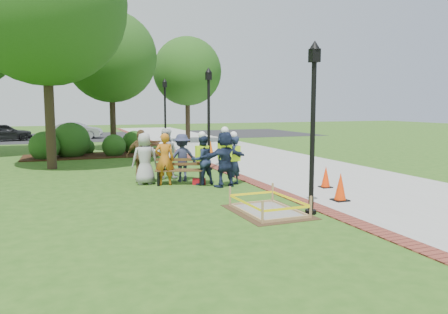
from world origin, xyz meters
name	(u,v)px	position (x,y,z in m)	size (l,w,h in m)	color
ground	(223,195)	(0.00, 0.00, 0.00)	(100.00, 100.00, 0.00)	#285116
sidewalk	(244,154)	(5.00, 10.00, 0.01)	(6.00, 60.00, 0.02)	#9E9E99
brick_edging	(188,156)	(1.75, 10.00, 0.01)	(0.50, 60.00, 0.03)	maroon
mulch_bed	(92,156)	(-3.00, 12.00, 0.02)	(7.00, 3.00, 0.05)	#381E0F
parking_lot	(116,136)	(0.00, 27.00, 0.00)	(36.00, 12.00, 0.01)	black
wet_concrete_pad	(268,203)	(0.32, -2.47, 0.23)	(1.77, 2.35, 0.55)	#47331E
bench_near	(180,176)	(-0.79, 2.10, 0.28)	(1.72, 0.99, 0.88)	brown
bench_far	(157,153)	(-0.03, 9.53, 0.29)	(1.75, 0.89, 0.91)	#53391C
cone_front	(340,187)	(2.79, -2.06, 0.40)	(0.42, 0.42, 0.83)	black
cone_back	(326,177)	(3.55, -0.20, 0.35)	(0.37, 0.37, 0.73)	black
cone_far	(211,147)	(3.30, 10.79, 0.35)	(0.37, 0.37, 0.73)	black
toolbox	(199,181)	(-0.16, 1.89, 0.11)	(0.43, 0.24, 0.22)	#AA0D16
lamp_near	(313,115)	(1.25, -3.00, 2.48)	(0.28, 0.28, 4.26)	black
lamp_mid	(209,111)	(1.25, 5.00, 2.48)	(0.28, 0.28, 4.26)	black
lamp_far	(165,109)	(1.25, 13.00, 2.48)	(0.28, 0.28, 4.26)	black
tree_left	(45,4)	(-4.95, 7.65, 6.85)	(6.73, 6.73, 10.23)	#3D2D1E
tree_back	(111,57)	(-1.56, 14.69, 5.54)	(5.38, 5.38, 8.24)	#3D2D1E
tree_right	(187,71)	(4.15, 18.38, 5.11)	(4.90, 4.90, 7.57)	#3D2D1E
shrub_a	(45,159)	(-5.33, 11.39, 0.00)	(1.52, 1.52, 1.52)	#234E16
shrub_b	(72,157)	(-4.05, 12.06, 0.00)	(1.96, 1.96, 1.96)	#234E16
shrub_c	(114,156)	(-1.90, 11.56, 0.00)	(1.26, 1.26, 1.26)	#234E16
shrub_d	(134,153)	(-0.66, 12.58, 0.00)	(1.38, 1.38, 1.38)	#234E16
shrub_e	(87,154)	(-3.21, 13.22, 0.00)	(0.89, 0.89, 0.89)	#234E16
casual_person_a	(145,159)	(-1.88, 2.59, 0.89)	(0.57, 0.37, 1.78)	#A0A0A0
casual_person_b	(165,159)	(-1.28, 2.18, 0.89)	(0.63, 0.47, 1.77)	#B86315
casual_person_c	(165,154)	(-0.96, 3.47, 0.93)	(0.69, 0.57, 1.87)	silver
casual_person_d	(142,156)	(-1.91, 3.04, 0.93)	(0.70, 0.61, 1.86)	brown
casual_person_e	(182,158)	(-0.54, 2.71, 0.85)	(0.55, 0.37, 1.69)	#2C304E
hivis_worker_a	(225,157)	(0.52, 1.19, 0.99)	(0.65, 0.48, 2.01)	#192542
hivis_worker_b	(233,158)	(0.93, 1.42, 0.91)	(0.64, 0.59, 1.83)	#1A1F45
hivis_worker_c	(202,158)	(-0.07, 1.82, 0.91)	(0.60, 0.46, 1.83)	#192641
parked_car_a	(4,141)	(-8.57, 24.44, 0.00)	(4.53, 1.97, 1.48)	#242426
parked_car_b	(77,138)	(-3.31, 25.31, 0.00)	(4.45, 1.93, 1.45)	#9B9BA0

